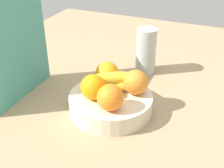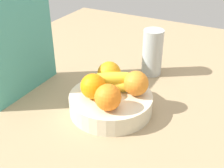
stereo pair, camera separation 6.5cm
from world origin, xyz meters
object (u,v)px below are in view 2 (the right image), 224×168
(cutting_board, at_px, (21,41))
(orange_front_right, at_px, (136,83))
(thermos_tumbler, at_px, (152,52))
(orange_center, at_px, (109,73))
(banana_bunch, at_px, (112,82))
(fruit_bowl, at_px, (112,103))
(orange_front_left, at_px, (108,97))
(orange_back_left, at_px, (93,86))

(cutting_board, bearing_deg, orange_front_right, -79.17)
(orange_front_right, distance_m, thermos_tumbler, 0.25)
(orange_front_right, xyz_separation_m, orange_center, (0.02, 0.10, 0.00))
(cutting_board, xyz_separation_m, thermos_tumbler, (0.32, -0.32, -0.09))
(banana_bunch, xyz_separation_m, thermos_tumbler, (0.26, -0.03, -0.00))
(fruit_bowl, distance_m, orange_front_left, 0.09)
(fruit_bowl, relative_size, orange_front_left, 3.37)
(fruit_bowl, xyz_separation_m, orange_front_left, (-0.07, -0.02, 0.07))
(orange_center, bearing_deg, cutting_board, 107.89)
(orange_front_left, relative_size, orange_front_right, 1.00)
(banana_bunch, bearing_deg, orange_center, 39.93)
(orange_front_right, height_order, orange_back_left, same)
(orange_front_right, relative_size, banana_bunch, 0.43)
(orange_center, bearing_deg, orange_back_left, 178.08)
(orange_back_left, xyz_separation_m, cutting_board, (0.01, 0.26, 0.09))
(orange_front_right, height_order, banana_bunch, orange_front_right)
(orange_center, relative_size, banana_bunch, 0.43)
(orange_front_left, bearing_deg, orange_back_left, 64.65)
(orange_front_left, height_order, banana_bunch, orange_front_left)
(thermos_tumbler, bearing_deg, cutting_board, 134.43)
(orange_front_right, relative_size, orange_back_left, 1.00)
(fruit_bowl, height_order, thermos_tumbler, thermos_tumbler)
(orange_front_right, height_order, orange_center, same)
(orange_front_left, distance_m, cutting_board, 0.34)
(orange_back_left, bearing_deg, fruit_bowl, -53.02)
(orange_center, bearing_deg, fruit_bowl, -144.77)
(banana_bunch, bearing_deg, orange_front_right, -78.83)
(orange_front_left, distance_m, orange_center, 0.14)
(fruit_bowl, bearing_deg, cutting_board, 95.12)
(fruit_bowl, distance_m, orange_back_left, 0.09)
(orange_front_left, distance_m, orange_back_left, 0.07)
(orange_front_left, bearing_deg, fruit_bowl, 18.89)
(orange_center, bearing_deg, orange_front_right, -99.90)
(cutting_board, relative_size, thermos_tumbler, 2.10)
(orange_front_right, bearing_deg, cutting_board, 100.61)
(fruit_bowl, height_order, orange_back_left, orange_back_left)
(orange_front_left, bearing_deg, orange_front_right, -18.93)
(orange_front_right, bearing_deg, orange_center, 80.10)
(orange_front_right, distance_m, orange_center, 0.10)
(orange_front_left, xyz_separation_m, orange_back_left, (0.03, 0.07, 0.00))
(orange_back_left, xyz_separation_m, banana_bunch, (0.06, -0.03, -0.01))
(orange_front_right, xyz_separation_m, banana_bunch, (-0.01, 0.07, -0.01))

